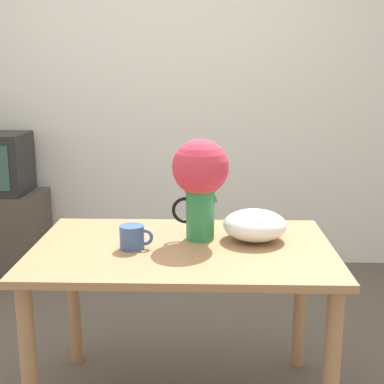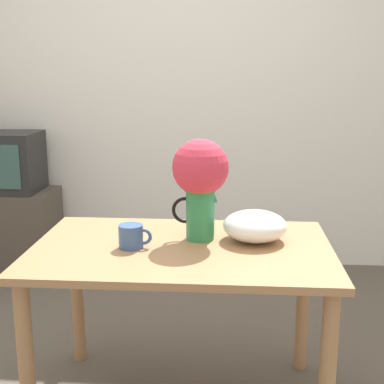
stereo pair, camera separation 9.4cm
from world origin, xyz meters
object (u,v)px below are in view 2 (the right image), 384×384
at_px(flower_vase, 200,177).
at_px(tv_set, 5,162).
at_px(coffee_mug, 132,236).
at_px(white_bowl, 255,226).

height_order(flower_vase, tv_set, flower_vase).
distance_m(flower_vase, tv_set, 2.04).
bearing_deg(flower_vase, tv_set, 135.57).
bearing_deg(coffee_mug, tv_set, 127.24).
distance_m(flower_vase, coffee_mug, 0.37).
xyz_separation_m(white_bowl, tv_set, (-1.68, 1.42, 0.00)).
bearing_deg(white_bowl, tv_set, 139.65).
height_order(coffee_mug, tv_set, tv_set).
height_order(coffee_mug, white_bowl, white_bowl).
xyz_separation_m(coffee_mug, white_bowl, (0.50, 0.13, 0.02)).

